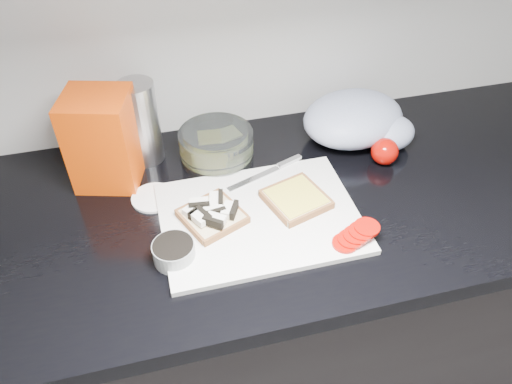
% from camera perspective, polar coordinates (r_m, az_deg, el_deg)
% --- Properties ---
extents(base_cabinet, '(3.50, 0.60, 0.86)m').
position_cam_1_polar(base_cabinet, '(1.44, 1.66, -14.41)').
color(base_cabinet, black).
rests_on(base_cabinet, ground).
extents(countertop, '(3.50, 0.64, 0.04)m').
position_cam_1_polar(countertop, '(1.09, 2.11, -1.25)').
color(countertop, black).
rests_on(countertop, base_cabinet).
extents(cutting_board, '(0.40, 0.30, 0.01)m').
position_cam_1_polar(cutting_board, '(1.02, 0.42, -2.92)').
color(cutting_board, silver).
rests_on(cutting_board, countertop).
extents(bread_left, '(0.15, 0.15, 0.04)m').
position_cam_1_polar(bread_left, '(1.01, -5.11, -2.59)').
color(bread_left, beige).
rests_on(bread_left, cutting_board).
extents(bread_right, '(0.15, 0.15, 0.02)m').
position_cam_1_polar(bread_right, '(1.05, 4.59, -0.81)').
color(bread_right, beige).
rests_on(bread_right, cutting_board).
extents(tomato_slices, '(0.11, 0.08, 0.02)m').
position_cam_1_polar(tomato_slices, '(0.99, 11.37, -4.86)').
color(tomato_slices, '#A50A03').
rests_on(tomato_slices, cutting_board).
extents(knife, '(0.19, 0.08, 0.01)m').
position_cam_1_polar(knife, '(1.13, 2.14, 2.70)').
color(knife, silver).
rests_on(knife, cutting_board).
extents(seed_tub, '(0.08, 0.08, 0.04)m').
position_cam_1_polar(seed_tub, '(0.95, -9.37, -6.69)').
color(seed_tub, '#919696').
rests_on(seed_tub, countertop).
extents(tub_lid, '(0.12, 0.12, 0.01)m').
position_cam_1_polar(tub_lid, '(1.09, -11.64, -0.65)').
color(tub_lid, white).
rests_on(tub_lid, countertop).
extents(glass_bowl, '(0.17, 0.17, 0.07)m').
position_cam_1_polar(glass_bowl, '(1.16, -4.55, 5.31)').
color(glass_bowl, silver).
rests_on(glass_bowl, countertop).
extents(bread_bag, '(0.16, 0.16, 0.21)m').
position_cam_1_polar(bread_bag, '(1.11, -17.06, 5.73)').
color(bread_bag, red).
rests_on(bread_bag, countertop).
extents(steel_canister, '(0.08, 0.08, 0.20)m').
position_cam_1_polar(steel_canister, '(1.15, -13.01, 7.71)').
color(steel_canister, '#AAAAAF').
rests_on(steel_canister, countertop).
extents(grocery_bag, '(0.29, 0.25, 0.11)m').
position_cam_1_polar(grocery_bag, '(1.24, 11.61, 8.02)').
color(grocery_bag, '#ADB7D5').
rests_on(grocery_bag, countertop).
extents(whole_tomatoes, '(0.06, 0.06, 0.06)m').
position_cam_1_polar(whole_tomatoes, '(1.19, 14.49, 4.51)').
color(whole_tomatoes, '#A50A03').
rests_on(whole_tomatoes, countertop).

